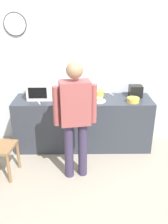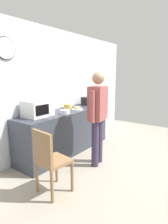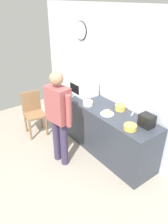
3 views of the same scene
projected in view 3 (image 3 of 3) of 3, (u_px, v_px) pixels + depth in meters
ground_plane at (54, 181)px, 3.58m from camera, size 6.00×6.00×0.00m
back_wall at (129, 86)px, 3.81m from camera, size 5.40×0.13×2.60m
kitchen_counter at (101, 128)px, 4.19m from camera, size 2.34×0.62×0.90m
microwave at (84, 87)px, 4.43m from camera, size 0.50×0.39×0.30m
sandwich_plate at (107, 113)px, 3.72m from camera, size 0.23×0.23×0.07m
salad_bowl at (120, 107)px, 3.85m from camera, size 0.19×0.19×0.10m
cereal_bowl at (88, 103)px, 4.02m from camera, size 0.18×0.18×0.08m
mixing_bowl at (130, 127)px, 3.29m from camera, size 0.20×0.20×0.08m
toaster at (147, 121)px, 3.34m from camera, size 0.22×0.18×0.20m
fork_utensil at (73, 96)px, 4.39m from camera, size 0.08×0.16×0.01m
spoon_utensil at (133, 113)px, 3.75m from camera, size 0.09×0.16×0.01m
person_standing at (59, 113)px, 3.55m from camera, size 0.58×0.30×1.71m
wooden_chair at (33, 111)px, 4.63m from camera, size 0.45×0.45×0.94m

